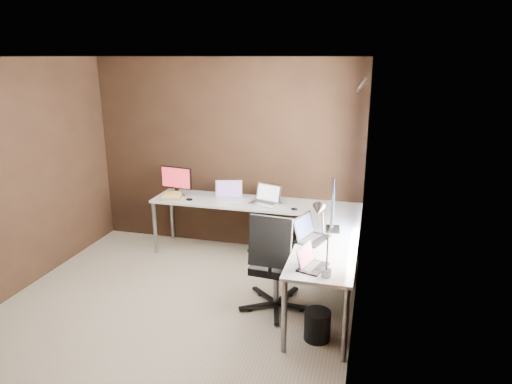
{
  "coord_description": "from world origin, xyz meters",
  "views": [
    {
      "loc": [
        1.88,
        -3.81,
        2.51
      ],
      "look_at": [
        0.63,
        0.95,
        1.03
      ],
      "focal_mm": 32.0,
      "sensor_mm": 36.0,
      "label": 1
    }
  ],
  "objects_px": {
    "laptop_white": "(229,195)",
    "wastebasket": "(317,325)",
    "monitor_right": "(332,205)",
    "laptop_black_small": "(310,263)",
    "desk_lamp": "(321,230)",
    "book_stack": "(172,196)",
    "drawer_pedestal": "(326,252)",
    "laptop_silver": "(266,200)",
    "monitor_left": "(176,180)",
    "laptop_black_big": "(309,234)",
    "office_chair": "(275,281)"
  },
  "relations": [
    {
      "from": "monitor_left",
      "to": "laptop_white",
      "type": "relative_size",
      "value": 1.12
    },
    {
      "from": "laptop_black_small",
      "to": "office_chair",
      "type": "bearing_deg",
      "value": 58.53
    },
    {
      "from": "monitor_right",
      "to": "laptop_black_small",
      "type": "bearing_deg",
      "value": 169.4
    },
    {
      "from": "monitor_right",
      "to": "laptop_white",
      "type": "xyz_separation_m",
      "value": [
        -1.39,
        0.76,
        -0.23
      ]
    },
    {
      "from": "laptop_black_small",
      "to": "laptop_black_big",
      "type": "bearing_deg",
      "value": 25.48
    },
    {
      "from": "monitor_right",
      "to": "laptop_white",
      "type": "bearing_deg",
      "value": 56.1
    },
    {
      "from": "laptop_black_big",
      "to": "wastebasket",
      "type": "relative_size",
      "value": 1.53
    },
    {
      "from": "monitor_left",
      "to": "laptop_black_small",
      "type": "xyz_separation_m",
      "value": [
        2.01,
        -1.68,
        -0.18
      ]
    },
    {
      "from": "wastebasket",
      "to": "desk_lamp",
      "type": "bearing_deg",
      "value": -85.8
    },
    {
      "from": "desk_lamp",
      "to": "office_chair",
      "type": "height_order",
      "value": "desk_lamp"
    },
    {
      "from": "book_stack",
      "to": "wastebasket",
      "type": "distance_m",
      "value": 2.66
    },
    {
      "from": "laptop_black_big",
      "to": "monitor_right",
      "type": "bearing_deg",
      "value": -11.59
    },
    {
      "from": "laptop_white",
      "to": "wastebasket",
      "type": "relative_size",
      "value": 1.42
    },
    {
      "from": "monitor_left",
      "to": "laptop_silver",
      "type": "xyz_separation_m",
      "value": [
        1.21,
        -0.02,
        -0.17
      ]
    },
    {
      "from": "monitor_right",
      "to": "wastebasket",
      "type": "xyz_separation_m",
      "value": [
        -0.01,
        -0.92,
        -0.87
      ]
    },
    {
      "from": "laptop_black_small",
      "to": "desk_lamp",
      "type": "height_order",
      "value": "desk_lamp"
    },
    {
      "from": "monitor_left",
      "to": "laptop_black_big",
      "type": "bearing_deg",
      "value": -19.71
    },
    {
      "from": "drawer_pedestal",
      "to": "laptop_black_big",
      "type": "bearing_deg",
      "value": -99.32
    },
    {
      "from": "monitor_left",
      "to": "office_chair",
      "type": "xyz_separation_m",
      "value": [
        1.6,
        -1.23,
        -0.64
      ]
    },
    {
      "from": "monitor_right",
      "to": "laptop_black_small",
      "type": "height_order",
      "value": "monitor_right"
    },
    {
      "from": "drawer_pedestal",
      "to": "desk_lamp",
      "type": "relative_size",
      "value": 0.97
    },
    {
      "from": "monitor_left",
      "to": "laptop_white",
      "type": "height_order",
      "value": "monitor_left"
    },
    {
      "from": "laptop_black_small",
      "to": "book_stack",
      "type": "xyz_separation_m",
      "value": [
        -2.02,
        1.54,
        -0.01
      ]
    },
    {
      "from": "laptop_black_big",
      "to": "office_chair",
      "type": "relative_size",
      "value": 0.41
    },
    {
      "from": "laptop_black_big",
      "to": "monitor_left",
      "type": "bearing_deg",
      "value": 80.38
    },
    {
      "from": "drawer_pedestal",
      "to": "laptop_silver",
      "type": "height_order",
      "value": "laptop_silver"
    },
    {
      "from": "laptop_black_small",
      "to": "wastebasket",
      "type": "relative_size",
      "value": 1.18
    },
    {
      "from": "drawer_pedestal",
      "to": "office_chair",
      "type": "distance_m",
      "value": 0.97
    },
    {
      "from": "monitor_right",
      "to": "monitor_left",
      "type": "bearing_deg",
      "value": 65.7
    },
    {
      "from": "monitor_right",
      "to": "laptop_black_big",
      "type": "relative_size",
      "value": 1.4
    },
    {
      "from": "monitor_left",
      "to": "laptop_black_big",
      "type": "xyz_separation_m",
      "value": [
        1.91,
        -1.04,
        -0.17
      ]
    },
    {
      "from": "monitor_right",
      "to": "office_chair",
      "type": "bearing_deg",
      "value": 130.21
    },
    {
      "from": "laptop_white",
      "to": "laptop_silver",
      "type": "distance_m",
      "value": 0.51
    },
    {
      "from": "laptop_white",
      "to": "office_chair",
      "type": "bearing_deg",
      "value": -71.34
    },
    {
      "from": "laptop_silver",
      "to": "wastebasket",
      "type": "relative_size",
      "value": 1.46
    },
    {
      "from": "laptop_white",
      "to": "book_stack",
      "type": "distance_m",
      "value": 0.74
    },
    {
      "from": "book_stack",
      "to": "monitor_left",
      "type": "bearing_deg",
      "value": 86.38
    },
    {
      "from": "drawer_pedestal",
      "to": "monitor_left",
      "type": "height_order",
      "value": "monitor_left"
    },
    {
      "from": "drawer_pedestal",
      "to": "laptop_black_small",
      "type": "relative_size",
      "value": 1.8
    },
    {
      "from": "desk_lamp",
      "to": "wastebasket",
      "type": "xyz_separation_m",
      "value": [
        -0.01,
        0.1,
        -0.98
      ]
    },
    {
      "from": "desk_lamp",
      "to": "wastebasket",
      "type": "height_order",
      "value": "desk_lamp"
    },
    {
      "from": "desk_lamp",
      "to": "office_chair",
      "type": "bearing_deg",
      "value": 118.48
    },
    {
      "from": "laptop_black_small",
      "to": "drawer_pedestal",
      "type": "bearing_deg",
      "value": 15.82
    },
    {
      "from": "laptop_black_small",
      "to": "wastebasket",
      "type": "height_order",
      "value": "laptop_black_small"
    },
    {
      "from": "laptop_black_small",
      "to": "book_stack",
      "type": "relative_size",
      "value": 1.16
    },
    {
      "from": "monitor_left",
      "to": "laptop_white",
      "type": "bearing_deg",
      "value": 11.78
    },
    {
      "from": "drawer_pedestal",
      "to": "laptop_white",
      "type": "height_order",
      "value": "laptop_white"
    },
    {
      "from": "monitor_left",
      "to": "office_chair",
      "type": "bearing_deg",
      "value": -28.5
    },
    {
      "from": "laptop_silver",
      "to": "book_stack",
      "type": "xyz_separation_m",
      "value": [
        -1.22,
        -0.12,
        -0.01
      ]
    },
    {
      "from": "drawer_pedestal",
      "to": "desk_lamp",
      "type": "xyz_separation_m",
      "value": [
        0.08,
        -1.4,
        0.82
      ]
    }
  ]
}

